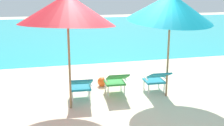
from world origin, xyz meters
TOP-DOWN VIEW (x-y plane):
  - ground_plane at (0.00, 4.00)m, footprint 40.00×40.00m
  - ocean_band at (0.00, 12.39)m, footprint 40.00×18.00m
  - lounge_chair_left at (-0.97, -0.14)m, footprint 0.60×0.91m
  - lounge_chair_center at (-0.01, 0.03)m, footprint 0.59×0.90m
  - lounge_chair_right at (1.07, -0.09)m, footprint 0.58×0.90m
  - beach_umbrella_left at (-1.27, -0.56)m, footprint 3.01×3.02m
  - beach_umbrella_right at (1.25, -0.37)m, footprint 2.55×2.59m
  - beach_ball at (-0.22, 0.79)m, footprint 0.27×0.27m

SIDE VIEW (x-z plane):
  - ground_plane at x=0.00m, z-range 0.00..0.00m
  - ocean_band at x=0.00m, z-range 0.00..0.01m
  - beach_ball at x=-0.22m, z-range 0.00..0.27m
  - lounge_chair_left at x=-0.97m, z-range 0.06..0.75m
  - lounge_chair_center at x=-0.01m, z-range 0.06..0.75m
  - lounge_chair_right at x=1.07m, z-range 0.06..0.75m
  - beach_umbrella_right at x=1.25m, z-range 0.93..3.66m
  - beach_umbrella_left at x=-1.27m, z-range 0.94..3.65m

